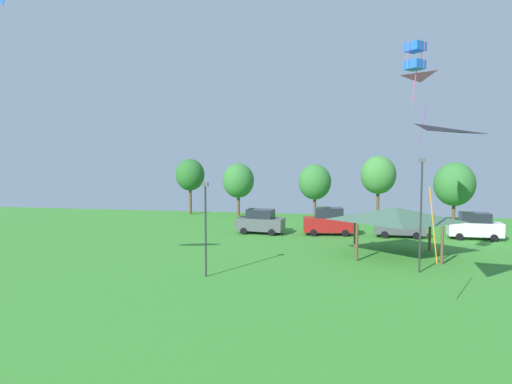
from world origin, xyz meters
TOP-DOWN VIEW (x-y plane):
  - kite_flying_1 at (4.11, 27.46)m, footprint 1.19×1.19m
  - kite_flying_3 at (3.71, 24.42)m, footprint 4.15×4.19m
  - kite_flying_5 at (7.55, 39.40)m, footprint 3.37×3.76m
  - parked_car_leftmost at (-7.06, 44.31)m, footprint 4.61×2.50m
  - parked_car_second_from_left at (-0.68, 44.76)m, footprint 4.83×2.37m
  - parked_car_third_from_left at (5.70, 44.72)m, footprint 4.45×2.11m
  - parked_car_rightmost_in_row at (12.09, 44.82)m, footprint 4.56×2.12m
  - park_pavilion at (4.39, 36.60)m, footprint 7.33×5.71m
  - light_post_0 at (5.35, 31.79)m, footprint 0.36×0.20m
  - light_post_1 at (-7.62, 28.36)m, footprint 0.36×0.20m
  - treeline_tree_0 at (-18.34, 57.02)m, footprint 3.63×3.63m
  - treeline_tree_1 at (-12.08, 56.92)m, footprint 3.88×3.88m
  - treeline_tree_2 at (-2.70, 57.28)m, footprint 3.90×3.90m
  - treeline_tree_3 at (4.65, 56.60)m, footprint 4.03×4.03m
  - treeline_tree_4 at (12.67, 55.18)m, footprint 4.37×4.37m

SIDE VIEW (x-z plane):
  - parked_car_third_from_left at x=5.70m, z-range 0.00..2.19m
  - parked_car_leftmost at x=-7.06m, z-range -0.01..2.31m
  - parked_car_rightmost_in_row at x=12.09m, z-range -0.02..2.35m
  - parked_car_second_from_left at x=-0.68m, z-range -0.03..2.53m
  - park_pavilion at x=4.39m, z-range 1.28..4.88m
  - light_post_1 at x=-7.62m, z-range 0.39..6.16m
  - light_post_0 at x=5.35m, z-range 0.41..7.61m
  - treeline_tree_2 at x=-2.70m, z-range 1.04..7.43m
  - treeline_tree_4 at x=12.67m, z-range 0.93..7.61m
  - treeline_tree_1 at x=-12.08m, z-range 1.09..7.56m
  - treeline_tree_0 at x=-18.34m, z-range 1.48..8.49m
  - treeline_tree_3 at x=4.65m, z-range 1.46..8.87m
  - kite_flying_3 at x=3.71m, z-range 4.81..10.23m
  - kite_flying_1 at x=4.11m, z-range 10.89..14.19m
  - kite_flying_5 at x=7.55m, z-range 10.28..15.12m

